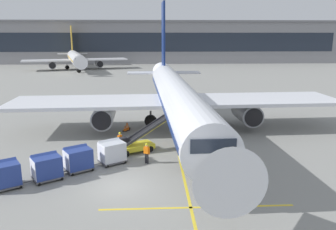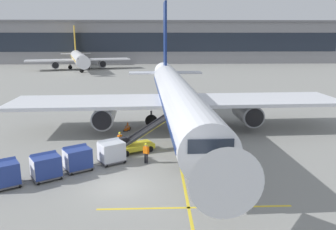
{
  "view_description": "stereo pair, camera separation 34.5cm",
  "coord_description": "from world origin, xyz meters",
  "px_view_note": "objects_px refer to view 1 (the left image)",
  "views": [
    {
      "loc": [
        2.35,
        -21.91,
        10.31
      ],
      "look_at": [
        3.85,
        8.8,
        3.01
      ],
      "focal_mm": 36.22,
      "sensor_mm": 36.0,
      "label": 1
    },
    {
      "loc": [
        2.7,
        -21.93,
        10.31
      ],
      "look_at": [
        3.85,
        8.8,
        3.01
      ],
      "focal_mm": 36.22,
      "sensor_mm": 36.0,
      "label": 2
    }
  ],
  "objects_px": {
    "baggage_cart_fourth": "(4,174)",
    "ground_crew_by_loader": "(120,140)",
    "belt_loader": "(137,142)",
    "distant_airplane": "(76,58)",
    "safety_cone_wingtip": "(127,125)",
    "safety_cone_nose_mark": "(127,127)",
    "parked_airplane": "(176,97)",
    "baggage_cart_lead": "(112,151)",
    "ground_crew_by_carts": "(147,152)",
    "safety_cone_engine_keepout": "(125,128)",
    "baggage_cart_third": "(47,167)",
    "baggage_cart_second": "(78,158)"
  },
  "relations": [
    {
      "from": "baggage_cart_second",
      "to": "ground_crew_by_loader",
      "type": "xyz_separation_m",
      "value": [
        2.82,
        4.63,
        -0.0
      ]
    },
    {
      "from": "baggage_cart_third",
      "to": "ground_crew_by_loader",
      "type": "bearing_deg",
      "value": 52.6
    },
    {
      "from": "belt_loader",
      "to": "distant_airplane",
      "type": "bearing_deg",
      "value": 105.84
    },
    {
      "from": "distant_airplane",
      "to": "ground_crew_by_carts",
      "type": "bearing_deg",
      "value": -74.11
    },
    {
      "from": "baggage_cart_fourth",
      "to": "safety_cone_nose_mark",
      "type": "bearing_deg",
      "value": 62.53
    },
    {
      "from": "belt_loader",
      "to": "ground_crew_by_loader",
      "type": "xyz_separation_m",
      "value": [
        -1.56,
        0.41,
        0.13
      ]
    },
    {
      "from": "baggage_cart_lead",
      "to": "safety_cone_wingtip",
      "type": "xyz_separation_m",
      "value": [
        0.52,
        10.43,
        -0.62
      ]
    },
    {
      "from": "baggage_cart_second",
      "to": "ground_crew_by_carts",
      "type": "xyz_separation_m",
      "value": [
        5.29,
        1.26,
        -0.0
      ]
    },
    {
      "from": "baggage_cart_lead",
      "to": "distant_airplane",
      "type": "height_order",
      "value": "distant_airplane"
    },
    {
      "from": "baggage_cart_fourth",
      "to": "ground_crew_by_loader",
      "type": "distance_m",
      "value": 10.41
    },
    {
      "from": "safety_cone_engine_keepout",
      "to": "parked_airplane",
      "type": "bearing_deg",
      "value": 6.74
    },
    {
      "from": "baggage_cart_second",
      "to": "ground_crew_by_carts",
      "type": "bearing_deg",
      "value": 13.35
    },
    {
      "from": "parked_airplane",
      "to": "belt_loader",
      "type": "xyz_separation_m",
      "value": [
        -4.04,
        -7.45,
        -2.8
      ]
    },
    {
      "from": "safety_cone_wingtip",
      "to": "safety_cone_nose_mark",
      "type": "distance_m",
      "value": 0.57
    },
    {
      "from": "ground_crew_by_loader",
      "to": "safety_cone_engine_keepout",
      "type": "xyz_separation_m",
      "value": [
        -0.04,
        6.38,
        -0.7
      ]
    },
    {
      "from": "parked_airplane",
      "to": "ground_crew_by_carts",
      "type": "relative_size",
      "value": 26.34
    },
    {
      "from": "ground_crew_by_carts",
      "to": "parked_airplane",
      "type": "bearing_deg",
      "value": 73.26
    },
    {
      "from": "belt_loader",
      "to": "baggage_cart_second",
      "type": "height_order",
      "value": "belt_loader"
    },
    {
      "from": "baggage_cart_third",
      "to": "ground_crew_by_carts",
      "type": "height_order",
      "value": "baggage_cart_third"
    },
    {
      "from": "distant_airplane",
      "to": "safety_cone_wingtip",
      "type": "bearing_deg",
      "value": -73.58
    },
    {
      "from": "baggage_cart_third",
      "to": "safety_cone_wingtip",
      "type": "bearing_deg",
      "value": 70.19
    },
    {
      "from": "baggage_cart_fourth",
      "to": "safety_cone_engine_keepout",
      "type": "distance_m",
      "value": 15.63
    },
    {
      "from": "parked_airplane",
      "to": "safety_cone_wingtip",
      "type": "height_order",
      "value": "parked_airplane"
    },
    {
      "from": "parked_airplane",
      "to": "ground_crew_by_carts",
      "type": "xyz_separation_m",
      "value": [
        -3.13,
        -10.42,
        -2.68
      ]
    },
    {
      "from": "baggage_cart_third",
      "to": "baggage_cart_fourth",
      "type": "relative_size",
      "value": 1.0
    },
    {
      "from": "ground_crew_by_carts",
      "to": "safety_cone_engine_keepout",
      "type": "height_order",
      "value": "ground_crew_by_carts"
    },
    {
      "from": "baggage_cart_second",
      "to": "ground_crew_by_carts",
      "type": "distance_m",
      "value": 5.44
    },
    {
      "from": "parked_airplane",
      "to": "safety_cone_nose_mark",
      "type": "relative_size",
      "value": 71.42
    },
    {
      "from": "ground_crew_by_loader",
      "to": "safety_cone_wingtip",
      "type": "relative_size",
      "value": 2.26
    },
    {
      "from": "baggage_cart_lead",
      "to": "safety_cone_engine_keepout",
      "type": "distance_m",
      "value": 9.53
    },
    {
      "from": "parked_airplane",
      "to": "baggage_cart_second",
      "type": "bearing_deg",
      "value": -125.82
    },
    {
      "from": "safety_cone_engine_keepout",
      "to": "distant_airplane",
      "type": "bearing_deg",
      "value": 106.09
    },
    {
      "from": "baggage_cart_third",
      "to": "safety_cone_nose_mark",
      "type": "xyz_separation_m",
      "value": [
        4.92,
        12.97,
        -0.69
      ]
    },
    {
      "from": "parked_airplane",
      "to": "ground_crew_by_loader",
      "type": "distance_m",
      "value": 9.39
    },
    {
      "from": "parked_airplane",
      "to": "distant_airplane",
      "type": "xyz_separation_m",
      "value": [
        -25.6,
        68.51,
        -0.33
      ]
    },
    {
      "from": "belt_loader",
      "to": "baggage_cart_lead",
      "type": "height_order",
      "value": "belt_loader"
    },
    {
      "from": "baggage_cart_fourth",
      "to": "safety_cone_engine_keepout",
      "type": "xyz_separation_m",
      "value": [
        7.2,
        13.86,
        -0.71
      ]
    },
    {
      "from": "safety_cone_engine_keepout",
      "to": "safety_cone_nose_mark",
      "type": "relative_size",
      "value": 0.94
    },
    {
      "from": "baggage_cart_second",
      "to": "ground_crew_by_carts",
      "type": "relative_size",
      "value": 1.56
    },
    {
      "from": "safety_cone_wingtip",
      "to": "distant_airplane",
      "type": "height_order",
      "value": "distant_airplane"
    },
    {
      "from": "baggage_cart_third",
      "to": "baggage_cart_fourth",
      "type": "bearing_deg",
      "value": -153.11
    },
    {
      "from": "safety_cone_nose_mark",
      "to": "parked_airplane",
      "type": "bearing_deg",
      "value": 3.07
    },
    {
      "from": "safety_cone_wingtip",
      "to": "safety_cone_nose_mark",
      "type": "height_order",
      "value": "safety_cone_wingtip"
    },
    {
      "from": "baggage_cart_second",
      "to": "safety_cone_engine_keepout",
      "type": "relative_size",
      "value": 4.49
    },
    {
      "from": "ground_crew_by_carts",
      "to": "baggage_cart_third",
      "type": "bearing_deg",
      "value": -158.49
    },
    {
      "from": "parked_airplane",
      "to": "baggage_cart_fourth",
      "type": "bearing_deg",
      "value": -131.48
    },
    {
      "from": "safety_cone_engine_keepout",
      "to": "baggage_cart_second",
      "type": "bearing_deg",
      "value": -104.18
    },
    {
      "from": "belt_loader",
      "to": "baggage_cart_fourth",
      "type": "distance_m",
      "value": 11.29
    },
    {
      "from": "baggage_cart_second",
      "to": "baggage_cart_fourth",
      "type": "bearing_deg",
      "value": -147.16
    },
    {
      "from": "baggage_cart_second",
      "to": "baggage_cart_third",
      "type": "height_order",
      "value": "same"
    }
  ]
}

